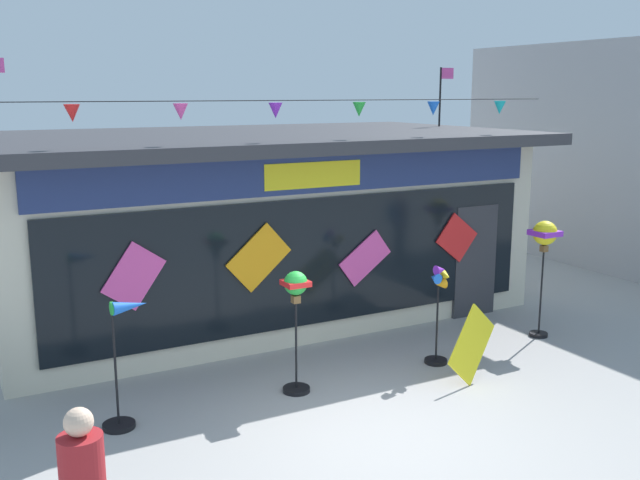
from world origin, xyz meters
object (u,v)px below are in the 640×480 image
(wind_spinner_center_left, at_px, (439,305))
(wind_spinner_center_right, at_px, (544,241))
(wind_spinner_left, at_px, (296,303))
(display_kite_on_ground, at_px, (472,344))
(kite_shop_building, at_px, (251,220))
(wind_spinner_far_left, at_px, (124,359))

(wind_spinner_center_left, height_order, wind_spinner_center_right, wind_spinner_center_right)
(wind_spinner_left, distance_m, display_kite_on_ground, 2.55)
(wind_spinner_left, bearing_deg, kite_shop_building, 75.14)
(wind_spinner_center_left, bearing_deg, wind_spinner_left, 178.09)
(kite_shop_building, relative_size, display_kite_on_ground, 9.59)
(wind_spinner_far_left, xyz_separation_m, wind_spinner_left, (2.25, -0.05, 0.38))
(wind_spinner_far_left, relative_size, wind_spinner_center_right, 0.81)
(wind_spinner_far_left, xyz_separation_m, wind_spinner_center_left, (4.54, -0.13, 0.05))
(kite_shop_building, bearing_deg, wind_spinner_far_left, -130.18)
(wind_spinner_center_left, distance_m, wind_spinner_center_right, 2.35)
(wind_spinner_left, bearing_deg, display_kite_on_ground, -19.05)
(kite_shop_building, xyz_separation_m, wind_spinner_left, (-1.05, -3.96, -0.41))
(kite_shop_building, distance_m, display_kite_on_ground, 5.05)
(display_kite_on_ground, bearing_deg, wind_spinner_center_right, 22.55)
(wind_spinner_center_left, xyz_separation_m, wind_spinner_center_right, (2.23, 0.19, 0.70))
(wind_spinner_center_right, relative_size, display_kite_on_ground, 1.96)
(kite_shop_building, bearing_deg, wind_spinner_center_left, -72.93)
(kite_shop_building, relative_size, wind_spinner_center_right, 4.91)
(kite_shop_building, distance_m, wind_spinner_center_right, 5.18)
(wind_spinner_far_left, height_order, wind_spinner_center_right, wind_spinner_center_right)
(kite_shop_building, relative_size, wind_spinner_center_left, 6.28)
(wind_spinner_far_left, bearing_deg, wind_spinner_left, -1.39)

